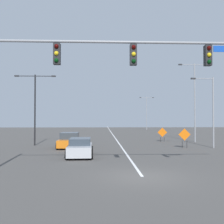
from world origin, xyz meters
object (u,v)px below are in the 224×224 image
Objects in this scene: street_lamp_far_right at (147,110)px; car_silver_near at (80,148)px; traffic_signal_assembly at (91,64)px; street_lamp_near_left at (195,96)px; street_lamp_mid_left at (211,108)px; construction_sign_left_lane at (185,136)px; street_lamp_mid_right at (35,103)px; construction_sign_median_near at (162,133)px; car_orange_approaching at (70,141)px.

street_lamp_far_right is 47.19m from car_silver_near.
street_lamp_near_left is (12.03, 18.72, 0.03)m from traffic_signal_assembly.
construction_sign_left_lane is (-2.68, 0.06, -2.73)m from street_lamp_mid_left.
street_lamp_mid_right is 18.36m from street_lamp_mid_left.
car_silver_near is at bearing -138.91° from street_lamp_near_left.
traffic_signal_assembly is at bearing -112.67° from construction_sign_median_near.
traffic_signal_assembly reaches higher than construction_sign_median_near.
construction_sign_left_lane is at bearing -85.73° from construction_sign_median_near.
construction_sign_median_near is (8.18, 19.57, -4.57)m from traffic_signal_assembly.
construction_sign_left_lane is at bearing 178.81° from street_lamp_mid_left.
traffic_signal_assembly is 2.01× the size of street_lamp_mid_right.
street_lamp_mid_right is at bearing -165.05° from construction_sign_median_near.
street_lamp_near_left reaches higher than car_orange_approaching.
street_lamp_near_left is 5.55× the size of construction_sign_median_near.
street_lamp_far_right is at bearing 85.42° from construction_sign_left_lane.
street_lamp_far_right is 40.27m from construction_sign_left_lane.
construction_sign_median_near is 12.54m from car_orange_approaching.
street_lamp_mid_right is 41.24m from street_lamp_far_right.
construction_sign_left_lane is 0.44× the size of car_silver_near.
construction_sign_median_near is 0.40× the size of car_silver_near.
street_lamp_near_left is at bearing 20.37° from car_orange_approaching.
car_orange_approaching is at bearing 175.83° from construction_sign_left_lane.
street_lamp_mid_right is 16.08m from construction_sign_left_lane.
street_lamp_mid_right is 1.77× the size of car_silver_near.
construction_sign_left_lane is 11.13m from car_silver_near.
street_lamp_far_right is 4.75× the size of construction_sign_median_near.
street_lamp_near_left is 6.60m from street_lamp_mid_left.
street_lamp_mid_right is at bearing 169.90° from street_lamp_mid_left.
car_orange_approaching reaches higher than car_silver_near.
street_lamp_near_left reaches higher than car_silver_near.
street_lamp_mid_left is at bearing -3.60° from car_orange_approaching.
street_lamp_near_left is 1.38× the size of street_lamp_mid_left.
construction_sign_left_lane is at bearing -4.17° from car_orange_approaching.
traffic_signal_assembly is at bearing -122.72° from street_lamp_near_left.
street_lamp_near_left is 1.27× the size of street_lamp_mid_right.
street_lamp_far_right is at bearing 73.90° from car_silver_near.
car_orange_approaching is (-11.37, 0.83, -0.53)m from construction_sign_left_lane.
car_silver_near is (-9.30, -12.31, -0.41)m from construction_sign_median_near.
car_silver_near is (-9.83, -5.19, -0.55)m from construction_sign_left_lane.
street_lamp_near_left is 1.17× the size of street_lamp_far_right.
car_silver_near is (5.56, -8.35, -3.97)m from street_lamp_mid_right.
street_lamp_mid_left is 4.01× the size of construction_sign_median_near.
street_lamp_near_left reaches higher than construction_sign_median_near.
street_lamp_far_right reaches higher than construction_sign_median_near.
street_lamp_mid_right is 15.78m from construction_sign_median_near.
construction_sign_median_near is (-3.21, 7.18, -2.87)m from street_lamp_mid_left.
street_lamp_mid_right is at bearing 113.18° from traffic_signal_assembly.
street_lamp_mid_left is 14.45m from car_orange_approaching.
street_lamp_near_left reaches higher than street_lamp_far_right.
car_orange_approaching is at bearing -149.82° from construction_sign_median_near.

